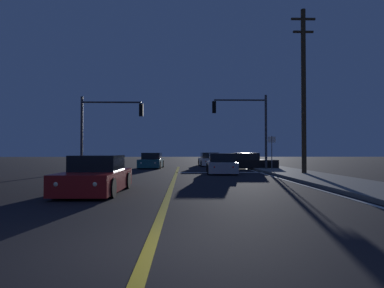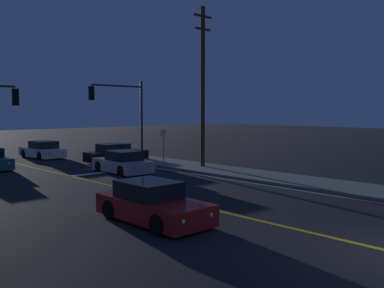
{
  "view_description": "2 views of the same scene",
  "coord_description": "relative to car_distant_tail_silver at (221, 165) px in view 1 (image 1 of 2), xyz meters",
  "views": [
    {
      "loc": [
        0.53,
        -4.95,
        1.5
      ],
      "look_at": [
        0.99,
        14.7,
        1.91
      ],
      "focal_mm": 31.23,
      "sensor_mm": 36.0,
      "label": 1
    },
    {
      "loc": [
        -11.28,
        -3.9,
        3.7
      ],
      "look_at": [
        0.0,
        8.02,
        2.42
      ],
      "focal_mm": 39.54,
      "sensor_mm": 36.0,
      "label": 2
    }
  ],
  "objects": [
    {
      "name": "utility_pole_right",
      "position": [
        4.88,
        -1.91,
        4.74
      ],
      "size": [
        1.5,
        0.29,
        10.27
      ],
      "color": "#42301E",
      "rests_on": "ground"
    },
    {
      "name": "lane_line_center",
      "position": [
        -3.01,
        -7.46,
        -0.58
      ],
      "size": [
        0.2,
        33.33,
        0.01
      ],
      "primitive_type": "cube",
      "color": "gold",
      "rests_on": "ground"
    },
    {
      "name": "traffic_signal_near_right",
      "position": [
        2.28,
        3.15,
        3.3
      ],
      "size": [
        4.21,
        0.28,
        5.8
      ],
      "rotation": [
        0.0,
        0.0,
        3.14
      ],
      "color": "#38383D",
      "rests_on": "ground"
    },
    {
      "name": "ground_plane",
      "position": [
        -3.01,
        -17.26,
        -0.58
      ],
      "size": [
        160.0,
        160.0,
        0.0
      ],
      "primitive_type": "plane",
      "color": "black"
    },
    {
      "name": "sidewalk_right",
      "position": [
        4.58,
        -7.46,
        -0.51
      ],
      "size": [
        3.2,
        35.3,
        0.15
      ],
      "primitive_type": "cube",
      "color": "slate",
      "rests_on": "ground"
    },
    {
      "name": "car_far_approaching_red",
      "position": [
        -5.65,
        -10.1,
        0.0
      ],
      "size": [
        1.99,
        4.4,
        1.34
      ],
      "rotation": [
        0.0,
        0.0,
        3.13
      ],
      "color": "maroon",
      "rests_on": "ground"
    },
    {
      "name": "car_side_waiting_black",
      "position": [
        2.72,
        4.91,
        0.0
      ],
      "size": [
        4.58,
        1.98,
        1.34
      ],
      "rotation": [
        0.0,
        0.0,
        -1.61
      ],
      "color": "black",
      "rests_on": "ground"
    },
    {
      "name": "lane_line_edge_right",
      "position": [
        2.73,
        -7.46,
        -0.58
      ],
      "size": [
        0.16,
        33.33,
        0.01
      ],
      "primitive_type": "cube",
      "color": "silver",
      "rests_on": "ground"
    },
    {
      "name": "traffic_signal_far_left",
      "position": [
        -8.14,
        1.75,
        3.06
      ],
      "size": [
        4.46,
        0.28,
        5.39
      ],
      "color": "#38383D",
      "rests_on": "ground"
    },
    {
      "name": "stop_bar",
      "position": [
        -0.02,
        0.85,
        -0.58
      ],
      "size": [
        5.99,
        0.5,
        0.01
      ],
      "primitive_type": "cube",
      "color": "silver",
      "rests_on": "ground"
    },
    {
      "name": "car_following_oncoming_teal",
      "position": [
        -5.36,
        7.26,
        0.0
      ],
      "size": [
        2.04,
        4.51,
        1.34
      ],
      "rotation": [
        0.0,
        0.0,
        3.11
      ],
      "color": "#195960",
      "rests_on": "ground"
    },
    {
      "name": "car_distant_tail_silver",
      "position": [
        0.0,
        0.0,
        0.0
      ],
      "size": [
        2.06,
        4.24,
        1.34
      ],
      "rotation": [
        0.0,
        0.0,
        -0.04
      ],
      "color": "#B2B5BA",
      "rests_on": "ground"
    },
    {
      "name": "car_mid_block_white",
      "position": [
        0.03,
        11.25,
        0.0
      ],
      "size": [
        2.1,
        4.57,
        1.34
      ],
      "rotation": [
        0.0,
        0.0,
        0.04
      ],
      "color": "silver",
      "rests_on": "ground"
    },
    {
      "name": "street_sign_corner",
      "position": [
        3.48,
        0.35,
        1.11
      ],
      "size": [
        0.56,
        0.12,
        2.53
      ],
      "color": "slate",
      "rests_on": "ground"
    }
  ]
}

